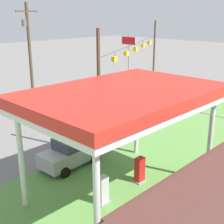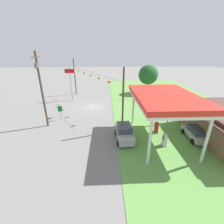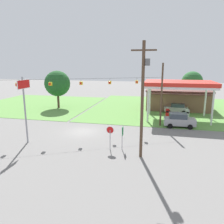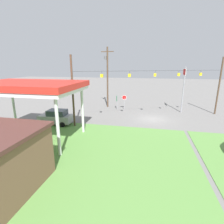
{
  "view_description": "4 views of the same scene",
  "coord_description": "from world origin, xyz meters",
  "px_view_note": "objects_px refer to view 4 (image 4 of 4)",
  "views": [
    {
      "loc": [
        23.8,
        19.87,
        9.63
      ],
      "look_at": [
        5.63,
        2.22,
        1.57
      ],
      "focal_mm": 50.0,
      "sensor_mm": 36.0,
      "label": 1
    },
    {
      "loc": [
        28.67,
        2.77,
        10.56
      ],
      "look_at": [
        6.31,
        3.68,
        1.36
      ],
      "focal_mm": 24.0,
      "sensor_mm": 36.0,
      "label": 2
    },
    {
      "loc": [
        9.68,
        -25.52,
        8.71
      ],
      "look_at": [
        3.79,
        0.56,
        2.69
      ],
      "focal_mm": 35.0,
      "sensor_mm": 36.0,
      "label": 3
    },
    {
      "loc": [
        0.59,
        24.71,
        7.59
      ],
      "look_at": [
        5.08,
        3.96,
        1.83
      ],
      "focal_mm": 28.0,
      "sensor_mm": 36.0,
      "label": 4
    }
  ],
  "objects_px": {
    "gas_station_canopy": "(28,87)",
    "fuel_pump_near": "(47,133)",
    "route_sign": "(117,100)",
    "utility_pole_main": "(107,75)",
    "car_at_pumps_front": "(56,117)",
    "fuel_pump_far": "(21,130)",
    "stop_sign_overhead": "(184,81)",
    "stop_sign_roadside": "(124,99)"
  },
  "relations": [
    {
      "from": "gas_station_canopy",
      "to": "fuel_pump_near",
      "type": "bearing_deg",
      "value": -179.94
    },
    {
      "from": "fuel_pump_near",
      "to": "utility_pole_main",
      "type": "relative_size",
      "value": 0.15
    },
    {
      "from": "fuel_pump_near",
      "to": "stop_sign_roadside",
      "type": "relative_size",
      "value": 0.63
    },
    {
      "from": "fuel_pump_near",
      "to": "route_sign",
      "type": "bearing_deg",
      "value": -108.63
    },
    {
      "from": "fuel_pump_far",
      "to": "stop_sign_roadside",
      "type": "xyz_separation_m",
      "value": [
        -9.05,
        -14.54,
        1.06
      ]
    },
    {
      "from": "fuel_pump_near",
      "to": "fuel_pump_far",
      "type": "bearing_deg",
      "value": 0.0
    },
    {
      "from": "fuel_pump_far",
      "to": "stop_sign_overhead",
      "type": "relative_size",
      "value": 0.22
    },
    {
      "from": "gas_station_canopy",
      "to": "fuel_pump_near",
      "type": "xyz_separation_m",
      "value": [
        -1.52,
        -0.0,
        -4.69
      ]
    },
    {
      "from": "stop_sign_roadside",
      "to": "car_at_pumps_front",
      "type": "bearing_deg",
      "value": -126.87
    },
    {
      "from": "stop_sign_roadside",
      "to": "stop_sign_overhead",
      "type": "distance_m",
      "value": 10.04
    },
    {
      "from": "stop_sign_roadside",
      "to": "gas_station_canopy",
      "type": "bearing_deg",
      "value": -117.38
    },
    {
      "from": "fuel_pump_far",
      "to": "stop_sign_overhead",
      "type": "height_order",
      "value": "stop_sign_overhead"
    },
    {
      "from": "car_at_pumps_front",
      "to": "route_sign",
      "type": "relative_size",
      "value": 1.78
    },
    {
      "from": "fuel_pump_near",
      "to": "utility_pole_main",
      "type": "distance_m",
      "value": 16.7
    },
    {
      "from": "stop_sign_roadside",
      "to": "utility_pole_main",
      "type": "xyz_separation_m",
      "value": [
        3.28,
        -1.12,
        4.08
      ]
    },
    {
      "from": "car_at_pumps_front",
      "to": "stop_sign_overhead",
      "type": "distance_m",
      "value": 20.07
    },
    {
      "from": "fuel_pump_near",
      "to": "gas_station_canopy",
      "type": "bearing_deg",
      "value": 0.06
    },
    {
      "from": "fuel_pump_far",
      "to": "utility_pole_main",
      "type": "relative_size",
      "value": 0.15
    },
    {
      "from": "route_sign",
      "to": "utility_pole_main",
      "type": "xyz_separation_m",
      "value": [
        2.06,
        -1.45,
        4.18
      ]
    },
    {
      "from": "fuel_pump_near",
      "to": "stop_sign_overhead",
      "type": "distance_m",
      "value": 21.67
    },
    {
      "from": "stop_sign_overhead",
      "to": "utility_pole_main",
      "type": "height_order",
      "value": "utility_pole_main"
    },
    {
      "from": "gas_station_canopy",
      "to": "utility_pole_main",
      "type": "distance_m",
      "value": 16.23
    },
    {
      "from": "utility_pole_main",
      "to": "fuel_pump_far",
      "type": "bearing_deg",
      "value": 69.75
    },
    {
      "from": "route_sign",
      "to": "stop_sign_overhead",
      "type": "bearing_deg",
      "value": -178.24
    },
    {
      "from": "car_at_pumps_front",
      "to": "utility_pole_main",
      "type": "relative_size",
      "value": 0.4
    },
    {
      "from": "car_at_pumps_front",
      "to": "utility_pole_main",
      "type": "xyz_separation_m",
      "value": [
        -4.19,
        -11.07,
        4.89
      ]
    },
    {
      "from": "route_sign",
      "to": "utility_pole_main",
      "type": "height_order",
      "value": "utility_pole_main"
    },
    {
      "from": "route_sign",
      "to": "fuel_pump_far",
      "type": "bearing_deg",
      "value": 61.11
    },
    {
      "from": "route_sign",
      "to": "car_at_pumps_front",
      "type": "bearing_deg",
      "value": 56.99
    },
    {
      "from": "stop_sign_overhead",
      "to": "car_at_pumps_front",
      "type": "bearing_deg",
      "value": 30.42
    },
    {
      "from": "fuel_pump_near",
      "to": "utility_pole_main",
      "type": "xyz_separation_m",
      "value": [
        -2.73,
        -15.65,
        5.14
      ]
    },
    {
      "from": "stop_sign_overhead",
      "to": "route_sign",
      "type": "height_order",
      "value": "stop_sign_overhead"
    },
    {
      "from": "stop_sign_roadside",
      "to": "route_sign",
      "type": "xyz_separation_m",
      "value": [
        1.22,
        0.34,
        -0.1
      ]
    },
    {
      "from": "stop_sign_roadside",
      "to": "fuel_pump_far",
      "type": "bearing_deg",
      "value": -121.91
    },
    {
      "from": "gas_station_canopy",
      "to": "car_at_pumps_front",
      "type": "bearing_deg",
      "value": -90.79
    },
    {
      "from": "car_at_pumps_front",
      "to": "stop_sign_overhead",
      "type": "height_order",
      "value": "stop_sign_overhead"
    },
    {
      "from": "car_at_pumps_front",
      "to": "stop_sign_overhead",
      "type": "bearing_deg",
      "value": -152.34
    },
    {
      "from": "gas_station_canopy",
      "to": "route_sign",
      "type": "xyz_separation_m",
      "value": [
        -6.31,
        -14.2,
        -3.73
      ]
    },
    {
      "from": "fuel_pump_far",
      "to": "stop_sign_roadside",
      "type": "bearing_deg",
      "value": -121.91
    },
    {
      "from": "stop_sign_roadside",
      "to": "route_sign",
      "type": "relative_size",
      "value": 1.04
    },
    {
      "from": "fuel_pump_near",
      "to": "fuel_pump_far",
      "type": "distance_m",
      "value": 3.05
    },
    {
      "from": "gas_station_canopy",
      "to": "car_at_pumps_front",
      "type": "relative_size",
      "value": 2.43
    }
  ]
}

